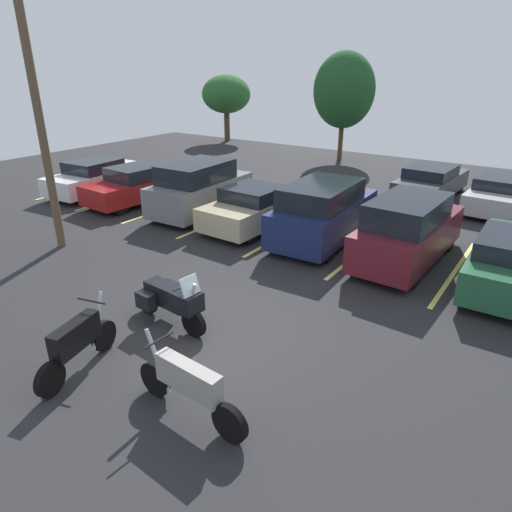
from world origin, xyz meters
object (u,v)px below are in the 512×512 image
at_px(motorcycle_second, 77,343).
at_px(motorcycle_third, 188,385).
at_px(car_white, 99,177).
at_px(car_far_silver, 501,192).
at_px(car_champagne, 255,207).
at_px(car_navy, 323,212).
at_px(utility_pole, 33,84).
at_px(motorcycle_touring, 171,299).
at_px(car_far_charcoal, 431,182).
at_px(car_maroon, 408,231).
at_px(car_grey, 200,189).
at_px(car_red, 137,185).

bearing_deg(motorcycle_second, motorcycle_third, 6.09).
height_order(car_white, car_far_silver, car_white).
xyz_separation_m(motorcycle_second, car_champagne, (-1.93, 8.52, 0.11)).
height_order(car_navy, utility_pole, utility_pole).
bearing_deg(motorcycle_touring, car_far_silver, 71.94).
height_order(car_white, utility_pole, utility_pole).
bearing_deg(motorcycle_second, car_champagne, 102.75).
distance_m(motorcycle_touring, car_far_charcoal, 13.87).
distance_m(car_navy, car_maroon, 2.76).
distance_m(motorcycle_second, car_white, 13.20).
distance_m(motorcycle_touring, car_maroon, 7.07).
height_order(motorcycle_third, car_far_charcoal, car_far_charcoal).
relative_size(motorcycle_third, car_grey, 0.53).
bearing_deg(car_maroon, motorcycle_second, -111.65).
height_order(car_grey, car_far_silver, car_grey).
height_order(motorcycle_third, car_navy, car_navy).
height_order(motorcycle_touring, car_maroon, car_maroon).
height_order(car_grey, car_far_charcoal, car_grey).
bearing_deg(car_far_silver, car_red, -148.81).
relative_size(car_red, car_navy, 0.96).
distance_m(motorcycle_third, utility_pole, 9.94).
distance_m(motorcycle_touring, motorcycle_second, 2.14).
bearing_deg(car_grey, motorcycle_touring, -53.34).
bearing_deg(car_red, motorcycle_third, -38.37).
bearing_deg(car_far_silver, car_maroon, -100.71).
distance_m(car_far_charcoal, car_far_silver, 2.71).
bearing_deg(car_navy, utility_pole, -141.95).
bearing_deg(car_maroon, motorcycle_third, -96.06).
distance_m(motorcycle_touring, car_champagne, 6.78).
xyz_separation_m(motorcycle_second, utility_pole, (-5.90, 3.55, 4.19)).
relative_size(car_red, car_grey, 1.02).
bearing_deg(car_red, car_maroon, 1.14).
distance_m(motorcycle_third, car_champagne, 9.36).
bearing_deg(motorcycle_second, car_navy, 85.96).
relative_size(motorcycle_touring, utility_pole, 0.23).
distance_m(car_grey, utility_pole, 6.45).
distance_m(motorcycle_third, car_white, 15.07).
xyz_separation_m(car_red, utility_pole, (1.71, -4.71, 4.07)).
xyz_separation_m(car_grey, utility_pole, (-1.40, -5.02, 3.81)).
relative_size(car_grey, car_navy, 0.95).
bearing_deg(utility_pole, car_far_charcoal, 57.26).
bearing_deg(car_maroon, utility_pole, -151.98).
xyz_separation_m(motorcycle_touring, car_navy, (0.31, 6.52, 0.31)).
height_order(car_white, car_maroon, car_maroon).
distance_m(car_red, car_navy, 8.23).
bearing_deg(car_red, motorcycle_touring, -37.85).
bearing_deg(car_champagne, car_red, -177.39).
distance_m(car_grey, car_navy, 5.11).
bearing_deg(car_champagne, motorcycle_third, -61.82).
bearing_deg(car_white, motorcycle_second, -39.37).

